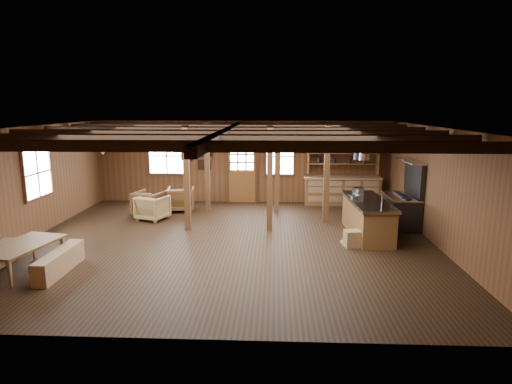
% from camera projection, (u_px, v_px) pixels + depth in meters
% --- Properties ---
extents(room, '(10.04, 9.04, 2.84)m').
position_uv_depth(room, '(228.00, 186.00, 10.27)').
color(room, black).
rests_on(room, ground).
extents(ceiling_joists, '(9.80, 8.82, 0.18)m').
position_uv_depth(ceiling_joists, '(228.00, 132.00, 10.19)').
color(ceiling_joists, black).
rests_on(ceiling_joists, ceiling).
extents(timber_posts, '(3.95, 2.35, 2.80)m').
position_uv_depth(timber_posts, '(254.00, 173.00, 12.29)').
color(timber_posts, '#412912').
rests_on(timber_posts, floor).
extents(back_door, '(1.02, 0.08, 2.15)m').
position_uv_depth(back_door, '(242.00, 177.00, 14.73)').
color(back_door, brown).
rests_on(back_door, floor).
extents(window_back_left, '(1.32, 0.06, 1.32)m').
position_uv_depth(window_back_left, '(167.00, 156.00, 14.71)').
color(window_back_left, white).
rests_on(window_back_left, wall_back).
extents(window_back_right, '(1.02, 0.06, 1.32)m').
position_uv_depth(window_back_right, '(280.00, 156.00, 14.54)').
color(window_back_right, white).
rests_on(window_back_right, wall_back).
extents(window_left, '(0.14, 1.24, 1.32)m').
position_uv_depth(window_left, '(37.00, 173.00, 10.94)').
color(window_left, white).
rests_on(window_left, wall_back).
extents(notice_boards, '(1.08, 0.03, 0.90)m').
position_uv_depth(notice_boards, '(198.00, 155.00, 14.65)').
color(notice_boards, beige).
rests_on(notice_boards, wall_back).
extents(back_counter, '(2.55, 0.60, 2.45)m').
position_uv_depth(back_counter, '(342.00, 187.00, 14.40)').
color(back_counter, brown).
rests_on(back_counter, floor).
extents(pendant_lamps, '(1.86, 2.36, 0.66)m').
position_uv_depth(pendant_lamps, '(146.00, 146.00, 11.18)').
color(pendant_lamps, '#29292C').
rests_on(pendant_lamps, ceiling).
extents(pot_rack, '(0.36, 3.00, 0.45)m').
position_uv_depth(pot_rack, '(352.00, 149.00, 10.33)').
color(pot_rack, '#29292C').
rests_on(pot_rack, ceiling).
extents(kitchen_island, '(0.99, 2.54, 1.20)m').
position_uv_depth(kitchen_island, '(367.00, 217.00, 10.99)').
color(kitchen_island, brown).
rests_on(kitchen_island, floor).
extents(step_stool, '(0.50, 0.39, 0.40)m').
position_uv_depth(step_stool, '(353.00, 239.00, 10.14)').
color(step_stool, '#926542').
rests_on(step_stool, floor).
extents(commercial_range, '(0.79, 1.51, 1.86)m').
position_uv_depth(commercial_range, '(402.00, 205.00, 11.75)').
color(commercial_range, '#29292C').
rests_on(commercial_range, floor).
extents(dining_table, '(1.20, 1.78, 0.58)m').
position_uv_depth(dining_table, '(24.00, 258.00, 8.59)').
color(dining_table, olive).
rests_on(dining_table, floor).
extents(bench_aisle, '(0.30, 1.61, 0.44)m').
position_uv_depth(bench_aisle, '(60.00, 262.00, 8.57)').
color(bench_aisle, '#926542').
rests_on(bench_aisle, floor).
extents(armchair_a, '(0.93, 0.95, 0.76)m').
position_uv_depth(armchair_a, '(181.00, 199.00, 13.60)').
color(armchair_a, brown).
rests_on(armchair_a, floor).
extents(armchair_b, '(1.01, 1.03, 0.76)m').
position_uv_depth(armchair_b, '(149.00, 203.00, 13.02)').
color(armchair_b, brown).
rests_on(armchair_b, floor).
extents(armchair_c, '(1.01, 1.02, 0.73)m').
position_uv_depth(armchair_c, '(153.00, 208.00, 12.53)').
color(armchair_c, olive).
rests_on(armchair_c, floor).
extents(counter_pot, '(0.31, 0.31, 0.19)m').
position_uv_depth(counter_pot, '(358.00, 191.00, 11.55)').
color(counter_pot, '#B5B7BC').
rests_on(counter_pot, kitchen_island).
extents(bowl, '(0.34, 0.34, 0.07)m').
position_uv_depth(bowl, '(354.00, 196.00, 11.15)').
color(bowl, silver).
rests_on(bowl, kitchen_island).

